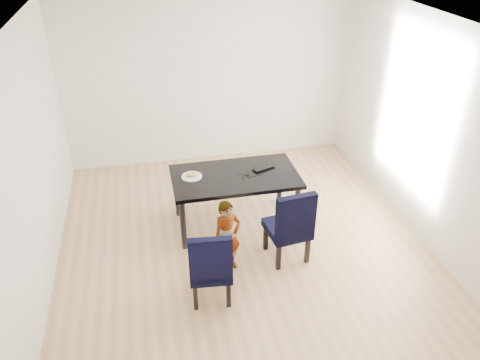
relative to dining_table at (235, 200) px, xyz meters
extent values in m
cube|color=tan|center=(0.00, -0.50, -0.38)|extent=(4.50, 5.00, 0.01)
cube|color=white|center=(0.00, -0.50, 2.33)|extent=(4.50, 5.00, 0.01)
cube|color=silver|center=(0.00, 2.00, 0.98)|extent=(4.50, 0.01, 2.70)
cube|color=white|center=(0.00, -3.00, 0.98)|extent=(4.50, 0.01, 2.70)
cube|color=white|center=(-2.25, -0.50, 0.98)|extent=(0.01, 5.00, 2.70)
cube|color=white|center=(2.25, -0.50, 0.98)|extent=(0.01, 5.00, 2.70)
cube|color=black|center=(0.00, 0.00, 0.00)|extent=(1.60, 0.90, 0.75)
cube|color=black|center=(-0.53, -1.25, 0.08)|extent=(0.48, 0.50, 0.91)
cube|color=black|center=(0.46, -0.78, 0.11)|extent=(0.52, 0.54, 0.98)
imported|color=red|center=(-0.27, -0.85, 0.08)|extent=(0.38, 0.30, 0.91)
cylinder|color=silver|center=(-0.54, 0.07, 0.38)|extent=(0.33, 0.33, 0.01)
ellipsoid|color=#AF963E|center=(-0.54, 0.06, 0.42)|extent=(0.16, 0.07, 0.06)
imported|color=black|center=(0.39, 0.14, 0.39)|extent=(0.36, 0.29, 0.02)
torus|color=black|center=(0.13, -0.08, 0.38)|extent=(0.14, 0.14, 0.01)
camera|label=1|loc=(-1.03, -5.01, 3.32)|focal=35.00mm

